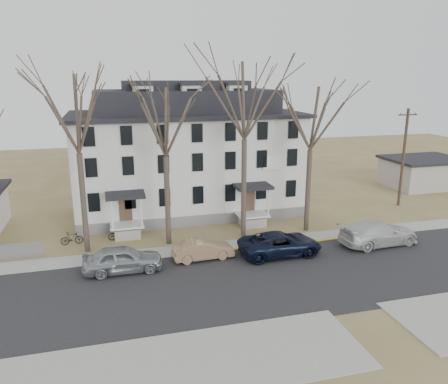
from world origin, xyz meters
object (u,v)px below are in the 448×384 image
object	(u,v)px
car_silver	(123,260)
boarding_house	(187,154)
utility_pole_far	(403,157)
tree_far_left	(75,108)
tree_mid_right	(312,114)
tree_mid_left	(165,117)
car_white	(378,234)
bicycle_left	(120,234)
car_navy	(280,244)
car_tan	(203,250)
bicycle_right	(72,239)
tree_center	(245,95)

from	to	relation	value
car_silver	boarding_house	bearing A→B (deg)	-27.92
utility_pole_far	tree_far_left	bearing A→B (deg)	-171.90
car_silver	tree_mid_right	bearing A→B (deg)	-74.10
tree_mid_left	car_white	size ratio (longest dim) A/B	2.06
car_silver	bicycle_left	bearing A→B (deg)	-0.15
bicycle_left	car_navy	bearing A→B (deg)	-128.66
car_tan	bicycle_right	size ratio (longest dim) A/B	2.58
tree_mid_right	utility_pole_far	size ratio (longest dim) A/B	1.34
utility_pole_far	bicycle_left	xyz separation A→B (m)	(-27.09, -2.45, -4.41)
car_navy	bicycle_left	world-z (taller)	car_navy
car_navy	bicycle_left	size ratio (longest dim) A/B	3.18
car_silver	car_tan	size ratio (longest dim) A/B	1.19
utility_pole_far	bicycle_left	size ratio (longest dim) A/B	5.08
car_silver	bicycle_left	size ratio (longest dim) A/B	2.74
car_navy	tree_mid_left	bearing A→B (deg)	58.50
tree_mid_left	car_white	xyz separation A→B (m)	(15.35, -4.44, -8.70)
tree_mid_left	car_tan	distance (m)	9.79
tree_far_left	tree_mid_left	xyz separation A→B (m)	(6.00, 0.00, -0.74)
bicycle_right	car_silver	bearing A→B (deg)	-151.46
car_white	bicycle_right	world-z (taller)	car_white
car_silver	utility_pole_far	bearing A→B (deg)	-72.55
boarding_house	car_tan	size ratio (longest dim) A/B	4.84
boarding_house	car_silver	distance (m)	14.79
utility_pole_far	tree_mid_left	bearing A→B (deg)	-169.87
car_white	tree_mid_left	bearing A→B (deg)	69.83
tree_far_left	tree_center	world-z (taller)	tree_center
utility_pole_far	car_silver	distance (m)	28.69
boarding_house	car_white	world-z (taller)	boarding_house
tree_far_left	tree_mid_right	bearing A→B (deg)	0.00
car_silver	car_tan	distance (m)	5.54
boarding_house	car_white	distance (m)	18.20
car_silver	car_white	size ratio (longest dim) A/B	0.83
tree_far_left	tree_mid_left	bearing A→B (deg)	0.00
tree_center	car_white	distance (m)	14.52
car_navy	bicycle_left	bearing A→B (deg)	59.95
tree_mid_right	bicycle_right	xyz separation A→B (m)	(-18.66, 1.56, -9.10)
tree_mid_right	car_navy	distance (m)	10.63
car_tan	bicycle_left	distance (m)	7.69
tree_center	tree_far_left	bearing A→B (deg)	180.00
car_tan	bicycle_left	world-z (taller)	car_tan
tree_mid_right	tree_mid_left	bearing A→B (deg)	180.00
car_silver	car_navy	size ratio (longest dim) A/B	0.86
utility_pole_far	bicycle_right	distance (m)	31.09
tree_mid_left	tree_mid_right	xyz separation A→B (m)	(11.50, 0.00, 0.00)
tree_center	bicycle_left	bearing A→B (deg)	169.66
tree_mid_left	car_tan	bearing A→B (deg)	-62.61
boarding_house	tree_mid_right	xyz separation A→B (m)	(8.50, -8.15, 4.22)
car_tan	bicycle_right	bearing A→B (deg)	57.02
tree_far_left	car_tan	distance (m)	12.97
car_white	tree_far_left	bearing A→B (deg)	74.21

